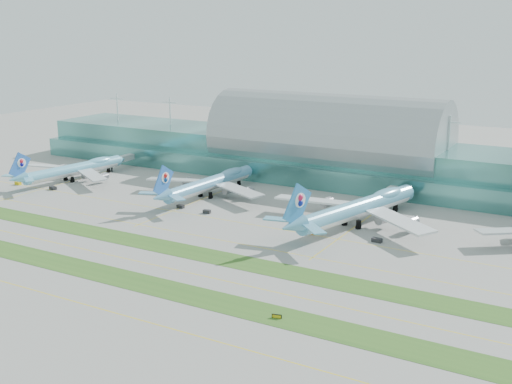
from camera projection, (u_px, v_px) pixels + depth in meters
The scene contains 18 objects.
ground at pixel (178, 252), 221.58m from camera, with size 700.00×700.00×0.00m, color gray.
terminal at pixel (327, 151), 326.45m from camera, with size 340.00×69.10×36.00m.
grass_strip_near at pixel (124, 278), 198.00m from camera, with size 420.00×12.00×0.08m, color #2D591E.
grass_strip_far at pixel (181, 250), 223.26m from camera, with size 420.00×12.00×0.08m, color #2D591E.
taxiline_a at pixel (76, 302), 181.17m from camera, with size 420.00×0.35×0.01m, color yellow.
taxiline_b at pixel (152, 264), 209.79m from camera, with size 420.00×0.35×0.01m, color yellow.
taxiline_c at pixel (207, 237), 236.73m from camera, with size 420.00×0.35×0.01m, color yellow.
taxiline_d at pixel (237, 222), 255.26m from camera, with size 420.00×0.35×0.01m, color yellow.
airliner_a at pixel (75, 169), 323.97m from camera, with size 60.30×69.02×19.03m.
airliner_b at pixel (211, 182), 293.81m from camera, with size 64.61×73.47×20.21m.
airliner_c at pixel (359, 207), 250.68m from camera, with size 71.39×82.56×23.12m.
gse_a at pixel (18, 183), 315.20m from camera, with size 3.17×1.74×1.56m, color gold.
gse_b at pixel (53, 188), 305.93m from camera, with size 3.61×2.13×1.51m, color black.
gse_c at pixel (181, 206), 274.73m from camera, with size 3.11×1.82×1.45m, color black.
gse_d at pixel (207, 212), 267.05m from camera, with size 3.09×1.78×1.47m, color black.
gse_e at pixel (311, 232), 240.09m from camera, with size 3.05×1.93×1.45m, color orange.
gse_f at pixel (377, 240), 231.39m from camera, with size 3.63×2.07×1.49m, color black.
taxiway_sign_east at pixel (277, 316), 170.92m from camera, with size 2.72×0.96×1.16m.
Camera 1 is at (126.94, -168.65, 75.55)m, focal length 45.00 mm.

